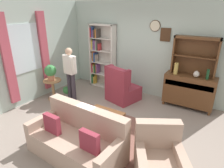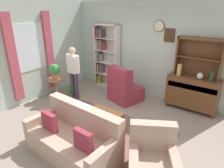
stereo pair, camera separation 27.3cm
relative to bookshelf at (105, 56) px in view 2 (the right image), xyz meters
name	(u,v)px [view 2 (the right image)]	position (x,y,z in m)	size (l,w,h in m)	color
ground_plane	(104,122)	(1.41, -1.94, -1.08)	(5.40, 4.60, 0.02)	gray
wall_back	(146,50)	(1.41, 0.19, 0.34)	(5.00, 0.09, 2.80)	#ADC1B7
wall_left	(33,52)	(-1.11, -1.96, 0.33)	(0.16, 4.20, 2.80)	#ADC1B7
area_rug	(103,130)	(1.61, -2.24, -1.06)	(2.93, 1.76, 0.01)	brown
bookshelf	(105,56)	(0.00, 0.00, 0.00)	(0.90, 0.30, 2.10)	silver
sideboard	(192,92)	(2.94, -0.08, -0.56)	(1.30, 0.45, 0.92)	brown
sideboard_hutch	(200,52)	(2.94, 0.02, 0.49)	(1.10, 0.26, 1.00)	brown
vase_tall	(179,70)	(2.55, -0.17, 0.01)	(0.11, 0.11, 0.31)	tan
vase_round	(200,76)	(3.07, -0.15, -0.06)	(0.15, 0.15, 0.17)	beige
bottle_wine	(212,76)	(3.33, -0.17, -0.02)	(0.07, 0.07, 0.26)	#194223
couch_floral	(74,139)	(1.60, -3.12, -0.76)	(1.84, 0.94, 0.90)	tan
armchair_floral	(152,163)	(3.05, -2.81, -0.78)	(1.04, 1.05, 0.88)	tan
wingback_chair	(124,89)	(1.19, -0.70, -0.68)	(0.97, 0.98, 1.05)	maroon
plant_stand	(57,86)	(-0.60, -1.66, -0.69)	(0.52, 0.52, 0.61)	#997047
potted_plant_large	(54,70)	(-0.59, -1.69, -0.19)	(0.33, 0.33, 0.46)	#AD6B4C
potted_plant_small	(70,90)	(-0.38, -1.33, -0.87)	(0.24, 0.24, 0.33)	gray
person_reading	(73,70)	(-0.12, -1.38, -0.16)	(0.53, 0.23, 1.56)	#38333D
coffee_table	(104,115)	(1.58, -2.17, -0.71)	(0.80, 0.50, 0.42)	brown
book_stack	(103,111)	(1.57, -2.18, -0.61)	(0.20, 0.13, 0.07)	#B22D33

